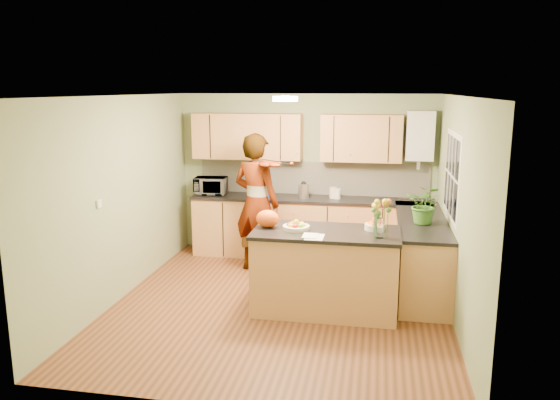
# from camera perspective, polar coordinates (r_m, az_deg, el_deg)

# --- Properties ---
(floor) EXTENTS (4.50, 4.50, 0.00)m
(floor) POSITION_cam_1_polar(r_m,az_deg,el_deg) (6.79, 0.07, -10.77)
(floor) COLOR #502F17
(floor) RESTS_ON ground
(ceiling) EXTENTS (4.00, 4.50, 0.02)m
(ceiling) POSITION_cam_1_polar(r_m,az_deg,el_deg) (6.27, 0.07, 10.84)
(ceiling) COLOR silver
(ceiling) RESTS_ON wall_back
(wall_back) EXTENTS (4.00, 0.02, 2.50)m
(wall_back) POSITION_cam_1_polar(r_m,az_deg,el_deg) (8.60, 2.75, 2.69)
(wall_back) COLOR gray
(wall_back) RESTS_ON floor
(wall_front) EXTENTS (4.00, 0.02, 2.50)m
(wall_front) POSITION_cam_1_polar(r_m,az_deg,el_deg) (4.29, -5.33, -6.57)
(wall_front) COLOR gray
(wall_front) RESTS_ON floor
(wall_left) EXTENTS (0.02, 4.50, 2.50)m
(wall_left) POSITION_cam_1_polar(r_m,az_deg,el_deg) (7.04, -16.15, 0.23)
(wall_left) COLOR gray
(wall_left) RESTS_ON floor
(wall_right) EXTENTS (0.02, 4.50, 2.50)m
(wall_right) POSITION_cam_1_polar(r_m,az_deg,el_deg) (6.38, 18.05, -1.05)
(wall_right) COLOR gray
(wall_right) RESTS_ON floor
(back_counter) EXTENTS (3.64, 0.62, 0.94)m
(back_counter) POSITION_cam_1_polar(r_m,az_deg,el_deg) (8.46, 3.10, -2.87)
(back_counter) COLOR tan
(back_counter) RESTS_ON floor
(right_counter) EXTENTS (0.62, 2.24, 0.94)m
(right_counter) POSITION_cam_1_polar(r_m,az_deg,el_deg) (7.36, 14.49, -5.46)
(right_counter) COLOR tan
(right_counter) RESTS_ON floor
(splashback) EXTENTS (3.60, 0.02, 0.52)m
(splashback) POSITION_cam_1_polar(r_m,az_deg,el_deg) (8.58, 3.39, 2.32)
(splashback) COLOR beige
(splashback) RESTS_ON back_counter
(upper_cabinets) EXTENTS (3.20, 0.34, 0.70)m
(upper_cabinets) POSITION_cam_1_polar(r_m,az_deg,el_deg) (8.39, 1.43, 6.60)
(upper_cabinets) COLOR tan
(upper_cabinets) RESTS_ON wall_back
(boiler) EXTENTS (0.40, 0.30, 0.86)m
(boiler) POSITION_cam_1_polar(r_m,az_deg,el_deg) (8.31, 14.41, 6.51)
(boiler) COLOR white
(boiler) RESTS_ON wall_back
(window_right) EXTENTS (0.01, 1.30, 1.05)m
(window_right) POSITION_cam_1_polar(r_m,az_deg,el_deg) (6.91, 17.51, 2.46)
(window_right) COLOR white
(window_right) RESTS_ON wall_right
(light_switch) EXTENTS (0.02, 0.09, 0.09)m
(light_switch) POSITION_cam_1_polar(r_m,az_deg,el_deg) (6.51, -18.39, -0.37)
(light_switch) COLOR white
(light_switch) RESTS_ON wall_left
(ceiling_lamp) EXTENTS (0.30, 0.30, 0.07)m
(ceiling_lamp) POSITION_cam_1_polar(r_m,az_deg,el_deg) (6.57, 0.55, 10.54)
(ceiling_lamp) COLOR #FFEABF
(ceiling_lamp) RESTS_ON ceiling
(peninsula_island) EXTENTS (1.69, 0.87, 0.97)m
(peninsula_island) POSITION_cam_1_polar(r_m,az_deg,el_deg) (6.46, 4.77, -7.38)
(peninsula_island) COLOR tan
(peninsula_island) RESTS_ON floor
(fruit_dish) EXTENTS (0.31, 0.31, 0.11)m
(fruit_dish) POSITION_cam_1_polar(r_m,az_deg,el_deg) (6.35, 1.71, -2.70)
(fruit_dish) COLOR beige
(fruit_dish) RESTS_ON peninsula_island
(orange_bowl) EXTENTS (0.24, 0.24, 0.14)m
(orange_bowl) POSITION_cam_1_polar(r_m,az_deg,el_deg) (6.43, 9.88, -2.58)
(orange_bowl) COLOR beige
(orange_bowl) RESTS_ON peninsula_island
(flower_vase) EXTENTS (0.26, 0.26, 0.48)m
(flower_vase) POSITION_cam_1_polar(r_m,az_deg,el_deg) (6.05, 10.40, -0.97)
(flower_vase) COLOR silver
(flower_vase) RESTS_ON peninsula_island
(orange_bag) EXTENTS (0.30, 0.27, 0.21)m
(orange_bag) POSITION_cam_1_polar(r_m,az_deg,el_deg) (6.45, -1.30, -1.96)
(orange_bag) COLOR #E05112
(orange_bag) RESTS_ON peninsula_island
(papers) EXTENTS (0.20, 0.28, 0.01)m
(papers) POSITION_cam_1_polar(r_m,az_deg,el_deg) (6.04, 3.62, -3.86)
(papers) COLOR white
(papers) RESTS_ON peninsula_island
(violinist) EXTENTS (0.85, 0.72, 1.98)m
(violinist) POSITION_cam_1_polar(r_m,az_deg,el_deg) (7.71, -2.48, -0.32)
(violinist) COLOR #E0A689
(violinist) RESTS_ON floor
(violin) EXTENTS (0.68, 0.59, 0.17)m
(violin) POSITION_cam_1_polar(r_m,az_deg,el_deg) (7.36, -1.38, 3.80)
(violin) COLOR #581605
(violin) RESTS_ON violinist
(microwave) EXTENTS (0.51, 0.37, 0.27)m
(microwave) POSITION_cam_1_polar(r_m,az_deg,el_deg) (8.65, -7.26, 1.48)
(microwave) COLOR white
(microwave) RESTS_ON back_counter
(blue_box) EXTENTS (0.34, 0.29, 0.23)m
(blue_box) POSITION_cam_1_polar(r_m,az_deg,el_deg) (8.45, -1.86, 1.19)
(blue_box) COLOR navy
(blue_box) RESTS_ON back_counter
(kettle) EXTENTS (0.16, 0.16, 0.30)m
(kettle) POSITION_cam_1_polar(r_m,az_deg,el_deg) (8.30, 2.47, 1.04)
(kettle) COLOR silver
(kettle) RESTS_ON back_counter
(jar_cream) EXTENTS (0.14, 0.14, 0.17)m
(jar_cream) POSITION_cam_1_polar(r_m,az_deg,el_deg) (8.32, 5.57, 0.76)
(jar_cream) COLOR beige
(jar_cream) RESTS_ON back_counter
(jar_white) EXTENTS (0.10, 0.10, 0.15)m
(jar_white) POSITION_cam_1_polar(r_m,az_deg,el_deg) (8.29, 6.02, 0.65)
(jar_white) COLOR white
(jar_white) RESTS_ON back_counter
(potted_plant) EXTENTS (0.54, 0.50, 0.49)m
(potted_plant) POSITION_cam_1_polar(r_m,az_deg,el_deg) (6.92, 14.94, -0.46)
(potted_plant) COLOR #3B7125
(potted_plant) RESTS_ON right_counter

